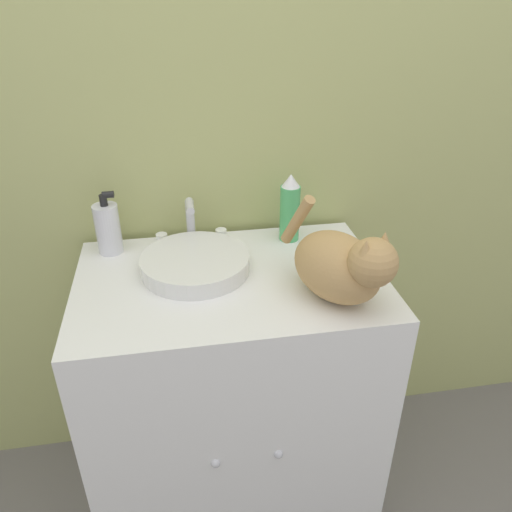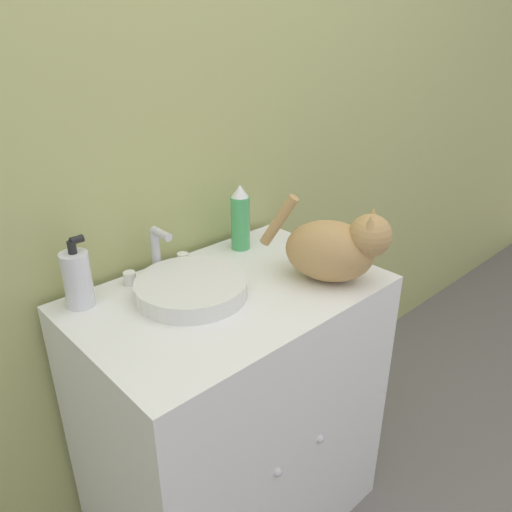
% 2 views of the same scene
% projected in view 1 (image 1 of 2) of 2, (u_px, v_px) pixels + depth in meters
% --- Properties ---
extents(wall_back, '(6.00, 0.05, 2.50)m').
position_uv_depth(wall_back, '(211.00, 76.00, 1.31)').
color(wall_back, tan).
rests_on(wall_back, ground_plane).
extents(vanity_cabinet, '(0.78, 0.53, 0.81)m').
position_uv_depth(vanity_cabinet, '(234.00, 395.00, 1.46)').
color(vanity_cabinet, white).
rests_on(vanity_cabinet, ground_plane).
extents(sink_basin, '(0.28, 0.28, 0.04)m').
position_uv_depth(sink_basin, '(195.00, 263.00, 1.28)').
color(sink_basin, white).
rests_on(sink_basin, vanity_cabinet).
extents(faucet, '(0.20, 0.09, 0.14)m').
position_uv_depth(faucet, '(191.00, 226.00, 1.39)').
color(faucet, silver).
rests_on(faucet, vanity_cabinet).
extents(cat, '(0.25, 0.33, 0.22)m').
position_uv_depth(cat, '(342.00, 265.00, 1.13)').
color(cat, tan).
rests_on(cat, vanity_cabinet).
extents(soap_bottle, '(0.07, 0.07, 0.18)m').
position_uv_depth(soap_bottle, '(108.00, 228.00, 1.35)').
color(soap_bottle, silver).
rests_on(soap_bottle, vanity_cabinet).
extents(spray_bottle, '(0.06, 0.06, 0.20)m').
position_uv_depth(spray_bottle, '(290.00, 208.00, 1.40)').
color(spray_bottle, '#4CB266').
rests_on(spray_bottle, vanity_cabinet).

